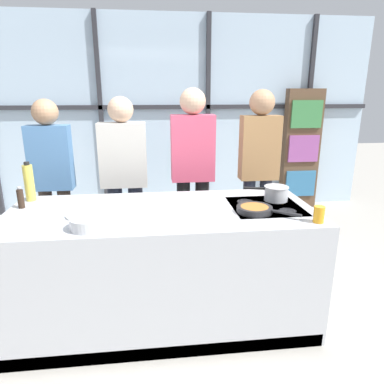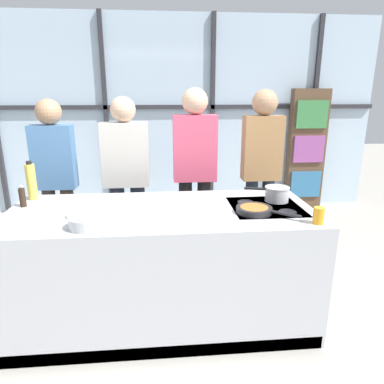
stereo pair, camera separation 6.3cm
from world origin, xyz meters
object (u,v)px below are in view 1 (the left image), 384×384
spectator_center_right (193,166)px  oil_bottle (29,182)px  pepper_grinder (21,198)px  spectator_center_left (124,174)px  mixing_bowl (88,223)px  spectator_far_left (52,175)px  saucepan (276,193)px  spectator_far_right (259,164)px  frying_pan (255,209)px  white_plate (84,215)px  juice_glass_near (319,214)px

spectator_center_right → oil_bottle: spectator_center_right is taller
spectator_center_right → pepper_grinder: size_ratio=10.58×
spectator_center_left → mixing_bowl: 1.25m
spectator_far_left → oil_bottle: spectator_far_left is taller
spectator_center_right → saucepan: size_ratio=5.13×
spectator_far_right → frying_pan: spectator_far_right is taller
frying_pan → oil_bottle: 1.77m
frying_pan → oil_bottle: oil_bottle is taller
white_plate → oil_bottle: oil_bottle is taller
frying_pan → juice_glass_near: bearing=-33.8°
frying_pan → spectator_center_right: bearing=107.4°
spectator_far_right → frying_pan: size_ratio=4.39×
spectator_far_left → spectator_center_right: spectator_center_right is taller
mixing_bowl → pepper_grinder: size_ratio=1.36×
mixing_bowl → oil_bottle: (-0.56, 0.66, 0.11)m
white_plate → mixing_bowl: 0.26m
spectator_far_right → oil_bottle: 2.13m
spectator_far_right → mixing_bowl: 1.94m
pepper_grinder → frying_pan: bearing=-9.7°
white_plate → juice_glass_near: (1.57, -0.31, 0.05)m
spectator_far_left → frying_pan: size_ratio=4.18×
juice_glass_near → pepper_grinder: bearing=165.5°
spectator_center_left → spectator_far_left: bearing=0.0°
spectator_center_left → saucepan: bearing=147.2°
spectator_far_left → pepper_grinder: size_ratio=9.99×
mixing_bowl → white_plate: bearing=106.8°
spectator_far_right → white_plate: (-1.56, -0.99, -0.12)m
pepper_grinder → spectator_far_left: bearing=88.3°
spectator_far_left → spectator_center_left: 0.68m
juice_glass_near → saucepan: bearing=103.4°
white_plate → juice_glass_near: bearing=-11.1°
saucepan → white_plate: 1.47m
saucepan → oil_bottle: 1.96m
spectator_far_left → frying_pan: spectator_far_left is taller
spectator_far_left → mixing_bowl: spectator_far_left is taller
saucepan → juice_glass_near: 0.51m
spectator_far_right → juice_glass_near: bearing=90.6°
spectator_far_left → oil_bottle: bearing=88.7°
spectator_center_right → saucepan: (0.57, -0.81, -0.06)m
spectator_center_left → oil_bottle: (-0.69, -0.58, 0.09)m
mixing_bowl → oil_bottle: size_ratio=0.74×
juice_glass_near → spectator_far_left: bearing=147.6°
frying_pan → saucepan: (0.24, 0.25, 0.04)m
juice_glass_near → white_plate: bearing=168.9°
spectator_center_right → white_plate: 1.33m
white_plate → pepper_grinder: pepper_grinder is taller
mixing_bowl → juice_glass_near: (1.50, -0.06, 0.01)m
spectator_center_right → frying_pan: 1.12m
frying_pan → white_plate: frying_pan is taller
spectator_far_left → spectator_far_right: spectator_far_right is taller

